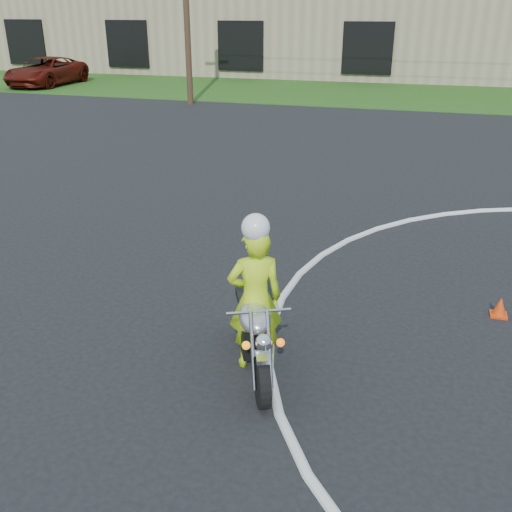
# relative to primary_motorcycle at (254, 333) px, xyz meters

# --- Properties ---
(primary_motorcycle) EXTENTS (1.06, 1.96, 1.11)m
(primary_motorcycle) POSITION_rel_primary_motorcycle_xyz_m (0.00, 0.00, 0.00)
(primary_motorcycle) COLOR black
(primary_motorcycle) RESTS_ON ground
(rider_primary_grp) EXTENTS (0.80, 0.69, 2.05)m
(rider_primary_grp) POSITION_rel_primary_motorcycle_xyz_m (-0.02, 0.13, 0.45)
(rider_primary_grp) COLOR #BAE518
(rider_primary_grp) RESTS_ON ground
(pickup_grp) EXTENTS (2.80, 5.80, 1.59)m
(pickup_grp) POSITION_rel_primary_motorcycle_xyz_m (-20.04, 24.32, 0.26)
(pickup_grp) COLOR #4D0E08
(pickup_grp) RESTS_ON ground
(warehouse) EXTENTS (41.00, 17.00, 8.30)m
(warehouse) POSITION_rel_primary_motorcycle_xyz_m (-12.12, 38.94, 3.62)
(warehouse) COLOR tan
(warehouse) RESTS_ON ground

